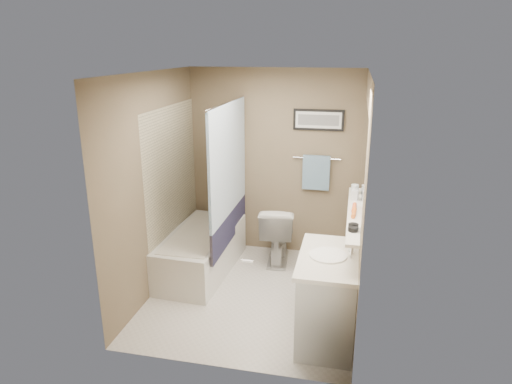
% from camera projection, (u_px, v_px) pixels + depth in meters
% --- Properties ---
extents(ground, '(2.50, 2.50, 0.00)m').
position_uv_depth(ground, '(253.00, 294.00, 5.09)').
color(ground, beige).
rests_on(ground, ground).
extents(ceiling, '(2.20, 2.50, 0.04)m').
position_uv_depth(ceiling, '(253.00, 75.00, 4.37)').
color(ceiling, white).
rests_on(ceiling, wall_back).
extents(wall_back, '(2.20, 0.04, 2.40)m').
position_uv_depth(wall_back, '(274.00, 164.00, 5.87)').
color(wall_back, brown).
rests_on(wall_back, ground).
extents(wall_front, '(2.20, 0.04, 2.40)m').
position_uv_depth(wall_front, '(219.00, 238.00, 3.58)').
color(wall_front, brown).
rests_on(wall_front, ground).
extents(wall_left, '(0.04, 2.50, 2.40)m').
position_uv_depth(wall_left, '(156.00, 185.00, 4.95)').
color(wall_left, brown).
rests_on(wall_left, ground).
extents(wall_right, '(0.04, 2.50, 2.40)m').
position_uv_depth(wall_right, '(359.00, 199.00, 4.51)').
color(wall_right, brown).
rests_on(wall_right, ground).
extents(tile_surround, '(0.02, 1.55, 2.00)m').
position_uv_depth(tile_surround, '(174.00, 189.00, 5.48)').
color(tile_surround, '#BEB390').
rests_on(tile_surround, wall_left).
extents(curtain_rod, '(0.02, 1.55, 0.02)m').
position_uv_depth(curtain_rod, '(227.00, 102.00, 5.02)').
color(curtain_rod, silver).
rests_on(curtain_rod, wall_left).
extents(curtain_upper, '(0.03, 1.45, 1.28)m').
position_uv_depth(curtain_upper, '(228.00, 160.00, 5.22)').
color(curtain_upper, silver).
rests_on(curtain_upper, curtain_rod).
extents(curtain_lower, '(0.03, 1.45, 0.36)m').
position_uv_depth(curtain_lower, '(230.00, 226.00, 5.46)').
color(curtain_lower, '#23213F').
rests_on(curtain_lower, curtain_rod).
extents(mirror, '(0.02, 1.60, 1.00)m').
position_uv_depth(mirror, '(363.00, 161.00, 4.24)').
color(mirror, silver).
rests_on(mirror, wall_right).
extents(shelf, '(0.12, 1.60, 0.03)m').
position_uv_depth(shelf, '(354.00, 213.00, 4.41)').
color(shelf, silver).
rests_on(shelf, wall_right).
extents(towel_bar, '(0.60, 0.02, 0.02)m').
position_uv_depth(towel_bar, '(317.00, 158.00, 5.72)').
color(towel_bar, silver).
rests_on(towel_bar, wall_back).
extents(towel, '(0.34, 0.05, 0.44)m').
position_uv_depth(towel, '(316.00, 173.00, 5.75)').
color(towel, '#92BDD5').
rests_on(towel, towel_bar).
extents(art_frame, '(0.62, 0.02, 0.26)m').
position_uv_depth(art_frame, '(319.00, 120.00, 5.59)').
color(art_frame, black).
rests_on(art_frame, wall_back).
extents(art_mat, '(0.56, 0.00, 0.20)m').
position_uv_depth(art_mat, '(318.00, 120.00, 5.58)').
color(art_mat, white).
rests_on(art_mat, art_frame).
extents(art_image, '(0.50, 0.00, 0.13)m').
position_uv_depth(art_image, '(318.00, 120.00, 5.57)').
color(art_image, '#595959').
rests_on(art_image, art_mat).
extents(door, '(0.80, 0.02, 2.00)m').
position_uv_depth(door, '(287.00, 268.00, 3.52)').
color(door, silver).
rests_on(door, wall_front).
extents(door_handle, '(0.10, 0.02, 0.02)m').
position_uv_depth(door_handle, '(247.00, 261.00, 3.64)').
color(door_handle, silver).
rests_on(door_handle, door).
extents(bathtub, '(0.77, 1.53, 0.50)m').
position_uv_depth(bathtub, '(201.00, 252.00, 5.56)').
color(bathtub, silver).
rests_on(bathtub, ground).
extents(tub_rim, '(0.56, 1.36, 0.02)m').
position_uv_depth(tub_rim, '(200.00, 233.00, 5.48)').
color(tub_rim, beige).
rests_on(tub_rim, bathtub).
extents(toilet, '(0.48, 0.77, 0.75)m').
position_uv_depth(toilet, '(278.00, 233.00, 5.80)').
color(toilet, silver).
rests_on(toilet, ground).
extents(vanity, '(0.51, 0.90, 0.80)m').
position_uv_depth(vanity, '(328.00, 299.00, 4.23)').
color(vanity, silver).
rests_on(vanity, ground).
extents(countertop, '(0.54, 0.96, 0.04)m').
position_uv_depth(countertop, '(329.00, 258.00, 4.10)').
color(countertop, silver).
rests_on(countertop, vanity).
extents(sink_basin, '(0.34, 0.34, 0.01)m').
position_uv_depth(sink_basin, '(328.00, 255.00, 4.10)').
color(sink_basin, white).
rests_on(sink_basin, countertop).
extents(faucet_spout, '(0.02, 0.02, 0.10)m').
position_uv_depth(faucet_spout, '(351.00, 253.00, 4.04)').
color(faucet_spout, silver).
rests_on(faucet_spout, countertop).
extents(faucet_knob, '(0.05, 0.05, 0.05)m').
position_uv_depth(faucet_knob, '(351.00, 250.00, 4.14)').
color(faucet_knob, silver).
rests_on(faucet_knob, countertop).
extents(candle_bowl_near, '(0.09, 0.09, 0.04)m').
position_uv_depth(candle_bowl_near, '(353.00, 229.00, 3.93)').
color(candle_bowl_near, black).
rests_on(candle_bowl_near, shelf).
extents(candle_bowl_far, '(0.09, 0.09, 0.04)m').
position_uv_depth(candle_bowl_far, '(353.00, 226.00, 3.99)').
color(candle_bowl_far, black).
rests_on(candle_bowl_far, shelf).
extents(hair_brush_front, '(0.05, 0.22, 0.04)m').
position_uv_depth(hair_brush_front, '(354.00, 213.00, 4.31)').
color(hair_brush_front, orange).
rests_on(hair_brush_front, shelf).
extents(hair_brush_back, '(0.05, 0.22, 0.04)m').
position_uv_depth(hair_brush_back, '(354.00, 208.00, 4.45)').
color(hair_brush_back, '#DE541F').
rests_on(hair_brush_back, shelf).
extents(pink_comb, '(0.03, 0.16, 0.01)m').
position_uv_depth(pink_comb, '(354.00, 206.00, 4.56)').
color(pink_comb, pink).
rests_on(pink_comb, shelf).
extents(glass_jar, '(0.08, 0.08, 0.10)m').
position_uv_depth(glass_jar, '(355.00, 189.00, 4.94)').
color(glass_jar, silver).
rests_on(glass_jar, shelf).
extents(soap_bottle, '(0.08, 0.08, 0.16)m').
position_uv_depth(soap_bottle, '(355.00, 192.00, 4.73)').
color(soap_bottle, '#999999').
rests_on(soap_bottle, shelf).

